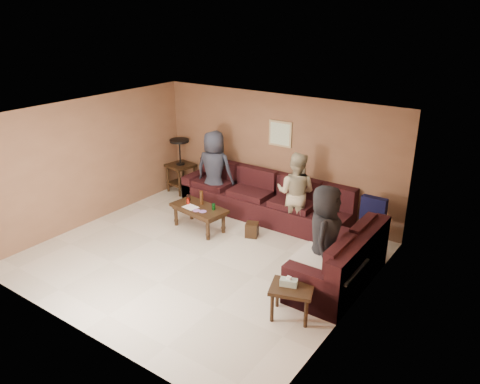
% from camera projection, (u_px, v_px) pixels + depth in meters
% --- Properties ---
extents(room, '(5.60, 5.50, 2.50)m').
position_uv_depth(room, '(197.00, 167.00, 7.60)').
color(room, beige).
rests_on(room, ground).
extents(sectional_sofa, '(4.65, 2.90, 0.97)m').
position_uv_depth(sectional_sofa, '(285.00, 221.00, 8.82)').
color(sectional_sofa, '#331114').
rests_on(sectional_sofa, ground).
extents(coffee_table, '(1.20, 0.72, 0.75)m').
position_uv_depth(coffee_table, '(199.00, 210.00, 9.10)').
color(coffee_table, '#321F10').
rests_on(coffee_table, ground).
extents(end_table_left, '(0.65, 0.65, 1.27)m').
position_uv_depth(end_table_left, '(181.00, 165.00, 10.87)').
color(end_table_left, '#321F10').
rests_on(end_table_left, ground).
extents(side_table_right, '(0.71, 0.65, 0.63)m').
position_uv_depth(side_table_right, '(291.00, 291.00, 6.49)').
color(side_table_right, '#321F10').
rests_on(side_table_right, ground).
extents(waste_bin, '(0.30, 0.30, 0.28)m').
position_uv_depth(waste_bin, '(252.00, 230.00, 8.89)').
color(waste_bin, '#321F10').
rests_on(waste_bin, ground).
extents(wall_art, '(0.52, 0.04, 0.52)m').
position_uv_depth(wall_art, '(280.00, 134.00, 9.42)').
color(wall_art, tan).
rests_on(wall_art, ground).
extents(person_left, '(0.93, 0.71, 1.70)m').
position_uv_depth(person_left, '(214.00, 170.00, 9.94)').
color(person_left, '#292C39').
rests_on(person_left, ground).
extents(person_middle, '(0.86, 0.72, 1.59)m').
position_uv_depth(person_middle, '(296.00, 193.00, 8.87)').
color(person_middle, '#B9AE8A').
rests_on(person_middle, ground).
extents(person_right, '(0.74, 0.93, 1.66)m').
position_uv_depth(person_right, '(324.00, 237.00, 7.11)').
color(person_right, black).
rests_on(person_right, ground).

